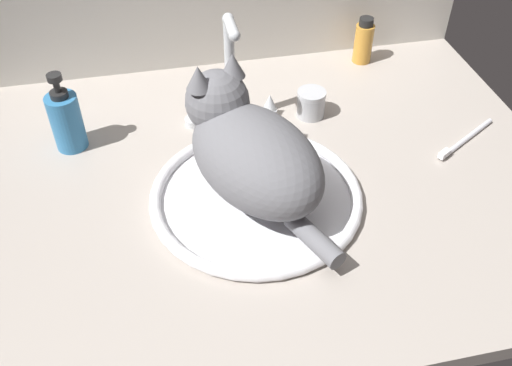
{
  "coord_description": "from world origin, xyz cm",
  "views": [
    {
      "loc": [
        -17.94,
        -74.64,
        72.3
      ],
      "look_at": [
        -3.22,
        -5.39,
        7.0
      ],
      "focal_mm": 39.74,
      "sensor_mm": 36.0,
      "label": 1
    }
  ],
  "objects_px": {
    "cat": "(248,148)",
    "toothbrush": "(465,140)",
    "faucet": "(231,85)",
    "soap_pump_bottle": "(66,120)",
    "sink_basin": "(256,196)",
    "amber_bottle": "(364,41)",
    "metal_jar": "(311,103)"
  },
  "relations": [
    {
      "from": "cat",
      "to": "toothbrush",
      "type": "distance_m",
      "value": 0.46
    },
    {
      "from": "faucet",
      "to": "soap_pump_bottle",
      "type": "xyz_separation_m",
      "value": [
        -0.32,
        -0.01,
        -0.03
      ]
    },
    {
      "from": "sink_basin",
      "to": "faucet",
      "type": "distance_m",
      "value": 0.25
    },
    {
      "from": "faucet",
      "to": "soap_pump_bottle",
      "type": "relative_size",
      "value": 1.46
    },
    {
      "from": "soap_pump_bottle",
      "to": "amber_bottle",
      "type": "bearing_deg",
      "value": 15.82
    },
    {
      "from": "cat",
      "to": "toothbrush",
      "type": "relative_size",
      "value": 2.26
    },
    {
      "from": "sink_basin",
      "to": "faucet",
      "type": "relative_size",
      "value": 1.58
    },
    {
      "from": "faucet",
      "to": "amber_bottle",
      "type": "relative_size",
      "value": 2.17
    },
    {
      "from": "toothbrush",
      "to": "amber_bottle",
      "type": "bearing_deg",
      "value": 105.56
    },
    {
      "from": "metal_jar",
      "to": "amber_bottle",
      "type": "bearing_deg",
      "value": 46.1
    },
    {
      "from": "soap_pump_bottle",
      "to": "metal_jar",
      "type": "bearing_deg",
      "value": 0.23
    },
    {
      "from": "toothbrush",
      "to": "cat",
      "type": "bearing_deg",
      "value": -173.23
    },
    {
      "from": "faucet",
      "to": "toothbrush",
      "type": "distance_m",
      "value": 0.47
    },
    {
      "from": "soap_pump_bottle",
      "to": "metal_jar",
      "type": "relative_size",
      "value": 2.72
    },
    {
      "from": "faucet",
      "to": "cat",
      "type": "height_order",
      "value": "faucet"
    },
    {
      "from": "amber_bottle",
      "to": "toothbrush",
      "type": "bearing_deg",
      "value": -74.44
    },
    {
      "from": "cat",
      "to": "amber_bottle",
      "type": "height_order",
      "value": "cat"
    },
    {
      "from": "toothbrush",
      "to": "sink_basin",
      "type": "bearing_deg",
      "value": -170.35
    },
    {
      "from": "cat",
      "to": "amber_bottle",
      "type": "relative_size",
      "value": 3.35
    },
    {
      "from": "soap_pump_bottle",
      "to": "cat",
      "type": "bearing_deg",
      "value": -33.13
    },
    {
      "from": "metal_jar",
      "to": "toothbrush",
      "type": "distance_m",
      "value": 0.31
    },
    {
      "from": "sink_basin",
      "to": "cat",
      "type": "bearing_deg",
      "value": 114.0
    },
    {
      "from": "amber_bottle",
      "to": "metal_jar",
      "type": "xyz_separation_m",
      "value": [
        -0.18,
        -0.18,
        -0.02
      ]
    },
    {
      "from": "soap_pump_bottle",
      "to": "metal_jar",
      "type": "height_order",
      "value": "soap_pump_bottle"
    },
    {
      "from": "sink_basin",
      "to": "metal_jar",
      "type": "height_order",
      "value": "metal_jar"
    },
    {
      "from": "cat",
      "to": "soap_pump_bottle",
      "type": "height_order",
      "value": "cat"
    },
    {
      "from": "metal_jar",
      "to": "faucet",
      "type": "bearing_deg",
      "value": 176.12
    },
    {
      "from": "soap_pump_bottle",
      "to": "metal_jar",
      "type": "distance_m",
      "value": 0.48
    },
    {
      "from": "sink_basin",
      "to": "amber_bottle",
      "type": "distance_m",
      "value": 0.53
    },
    {
      "from": "cat",
      "to": "amber_bottle",
      "type": "distance_m",
      "value": 0.52
    },
    {
      "from": "amber_bottle",
      "to": "metal_jar",
      "type": "distance_m",
      "value": 0.26
    },
    {
      "from": "soap_pump_bottle",
      "to": "sink_basin",
      "type": "bearing_deg",
      "value": -34.99
    }
  ]
}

